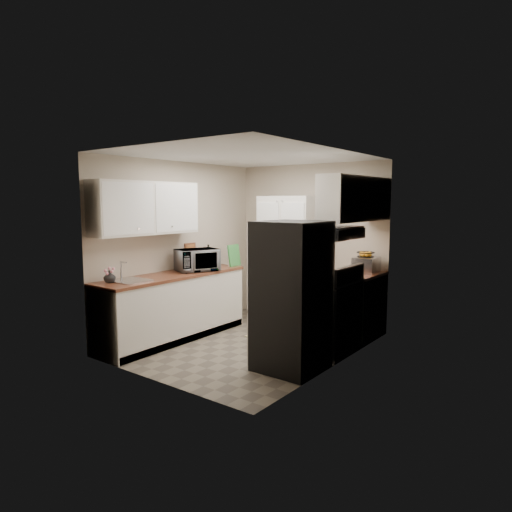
{
  "coord_description": "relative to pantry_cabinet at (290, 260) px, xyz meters",
  "views": [
    {
      "loc": [
        3.67,
        -4.71,
        1.92
      ],
      "look_at": [
        0.01,
        0.15,
        1.19
      ],
      "focal_mm": 32.0,
      "sensor_mm": 36.0,
      "label": 1
    }
  ],
  "objects": [
    {
      "name": "ground",
      "position": [
        0.2,
        -1.32,
        -1.0
      ],
      "size": [
        3.2,
        3.2,
        0.0
      ],
      "primitive_type": "plane",
      "color": "#665B4C",
      "rests_on": "ground"
    },
    {
      "name": "room_shell",
      "position": [
        0.18,
        -1.32,
        0.63
      ],
      "size": [
        2.64,
        3.24,
        2.52
      ],
      "color": "beige",
      "rests_on": "ground"
    },
    {
      "name": "pantry_cabinet",
      "position": [
        0.0,
        0.0,
        0.0
      ],
      "size": [
        0.9,
        0.55,
        2.0
      ],
      "primitive_type": "cube",
      "color": "silver",
      "rests_on": "ground"
    },
    {
      "name": "base_cabinet_left",
      "position": [
        -0.79,
        -1.75,
        -0.56
      ],
      "size": [
        0.6,
        2.3,
        0.88
      ],
      "primitive_type": "cube",
      "color": "silver",
      "rests_on": "ground"
    },
    {
      "name": "countertop_left",
      "position": [
        -0.79,
        -1.75,
        -0.1
      ],
      "size": [
        0.63,
        2.33,
        0.04
      ],
      "primitive_type": "cube",
      "color": "brown",
      "rests_on": "base_cabinet_left"
    },
    {
      "name": "base_cabinet_right",
      "position": [
        1.19,
        -0.12,
        -0.56
      ],
      "size": [
        0.6,
        0.8,
        0.88
      ],
      "primitive_type": "cube",
      "color": "silver",
      "rests_on": "ground"
    },
    {
      "name": "countertop_right",
      "position": [
        1.19,
        -0.12,
        -0.1
      ],
      "size": [
        0.63,
        0.83,
        0.04
      ],
      "primitive_type": "cube",
      "color": "brown",
      "rests_on": "base_cabinet_right"
    },
    {
      "name": "electric_range",
      "position": [
        1.17,
        -0.93,
        -0.52
      ],
      "size": [
        0.71,
        0.78,
        1.13
      ],
      "color": "#B7B7BC",
      "rests_on": "ground"
    },
    {
      "name": "refrigerator",
      "position": [
        1.14,
        -1.73,
        -0.15
      ],
      "size": [
        0.7,
        0.72,
        1.7
      ],
      "primitive_type": "cube",
      "color": "#B7B7BC",
      "rests_on": "ground"
    },
    {
      "name": "microwave",
      "position": [
        -0.72,
        -1.34,
        0.08
      ],
      "size": [
        0.58,
        0.68,
        0.32
      ],
      "primitive_type": "imported",
      "rotation": [
        0.0,
        0.0,
        1.17
      ],
      "color": "#B7B6BB",
      "rests_on": "countertop_left"
    },
    {
      "name": "wine_bottle",
      "position": [
        -0.83,
        -0.98,
        0.08
      ],
      "size": [
        0.08,
        0.08,
        0.32
      ],
      "primitive_type": "cylinder",
      "color": "black",
      "rests_on": "countertop_left"
    },
    {
      "name": "flower_vase",
      "position": [
        -0.91,
        -2.68,
        -0.0
      ],
      "size": [
        0.18,
        0.18,
        0.15
      ],
      "primitive_type": "imported",
      "rotation": [
        0.0,
        0.0,
        -0.25
      ],
      "color": "beige",
      "rests_on": "countertop_left"
    },
    {
      "name": "cutting_board",
      "position": [
        -0.61,
        -0.63,
        0.09
      ],
      "size": [
        0.04,
        0.27,
        0.33
      ],
      "primitive_type": "cube",
      "rotation": [
        0.0,
        0.0,
        0.06
      ],
      "color": "#36883B",
      "rests_on": "countertop_left"
    },
    {
      "name": "toaster_oven",
      "position": [
        1.29,
        -0.01,
        0.03
      ],
      "size": [
        0.32,
        0.4,
        0.22
      ],
      "primitive_type": "cube",
      "rotation": [
        0.0,
        0.0,
        0.05
      ],
      "color": "#B5B4B8",
      "rests_on": "countertop_right"
    },
    {
      "name": "fruit_basket",
      "position": [
        1.27,
        0.0,
        0.19
      ],
      "size": [
        0.32,
        0.32,
        0.11
      ],
      "primitive_type": null,
      "rotation": [
        0.0,
        0.0,
        0.34
      ],
      "color": "#FFA61E",
      "rests_on": "toaster_oven"
    },
    {
      "name": "kitchen_mat",
      "position": [
        0.18,
        -0.68,
        -0.99
      ],
      "size": [
        0.52,
        0.82,
        0.01
      ],
      "primitive_type": "cube",
      "rotation": [
        0.0,
        0.0,
        0.02
      ],
      "color": "#CCC188",
      "rests_on": "ground"
    }
  ]
}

